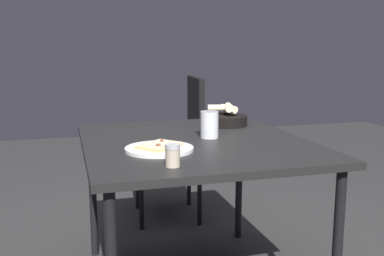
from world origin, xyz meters
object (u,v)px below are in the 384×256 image
(pizza_plate, at_px, (159,148))
(beer_glass, at_px, (209,126))
(pepper_shaker, at_px, (173,157))
(chair_near, at_px, (180,140))
(dining_table, at_px, (194,152))
(bread_basket, at_px, (226,118))

(pizza_plate, xyz_separation_m, beer_glass, (0.19, -0.28, 0.05))
(pepper_shaker, height_order, chair_near, chair_near)
(dining_table, relative_size, chair_near, 1.18)
(chair_near, bearing_deg, bread_basket, -171.58)
(dining_table, xyz_separation_m, pizza_plate, (-0.17, 0.20, 0.07))
(beer_glass, height_order, pepper_shaker, beer_glass)
(bread_basket, relative_size, pepper_shaker, 2.84)
(bread_basket, height_order, pepper_shaker, bread_basket)
(beer_glass, distance_m, chair_near, 0.97)
(beer_glass, distance_m, pepper_shaker, 0.53)
(beer_glass, xyz_separation_m, pepper_shaker, (-0.45, 0.28, -0.02))
(bread_basket, relative_size, beer_glass, 1.83)
(pepper_shaker, bearing_deg, pizza_plate, -1.25)
(pepper_shaker, bearing_deg, bread_basket, -32.67)
(pepper_shaker, bearing_deg, beer_glass, -32.45)
(chair_near, bearing_deg, pepper_shaker, 164.55)
(bread_basket, xyz_separation_m, pepper_shaker, (-0.74, 0.48, -0.00))
(dining_table, distance_m, pepper_shaker, 0.48)
(pepper_shaker, xyz_separation_m, chair_near, (1.38, -0.38, -0.24))
(pizza_plate, bearing_deg, pepper_shaker, 178.75)
(pepper_shaker, distance_m, chair_near, 1.45)
(pizza_plate, bearing_deg, chair_near, -18.46)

